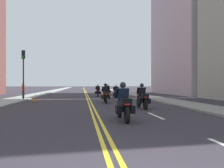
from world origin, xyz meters
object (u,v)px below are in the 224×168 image
motorcycle_0 (123,105)px  motorcycle_5 (108,90)px  motorcycle_2 (105,95)px  pedestrian_0 (23,90)px  motorcycle_3 (116,93)px  motorcycle_1 (142,98)px  motorcycle_4 (98,91)px  traffic_cone_2 (35,98)px  traffic_light_near (23,66)px

motorcycle_0 → motorcycle_5: bearing=84.3°
motorcycle_2 → pedestrian_0: bearing=144.3°
motorcycle_2 → motorcycle_5: bearing=84.4°
motorcycle_3 → motorcycle_5: 9.35m
motorcycle_1 → motorcycle_4: (-1.80, 14.92, -0.00)m
motorcycle_1 → pedestrian_0: pedestrian_0 is taller
traffic_cone_2 → traffic_light_near: size_ratio=0.14×
motorcycle_3 → pedestrian_0: pedestrian_0 is taller
motorcycle_2 → motorcycle_5: size_ratio=0.98×
motorcycle_1 → traffic_cone_2: bearing=138.9°
motorcycle_4 → traffic_light_near: size_ratio=0.44×
traffic_cone_2 → pedestrian_0: (-2.12, 4.66, 0.56)m
motorcycle_1 → traffic_light_near: size_ratio=0.46×
traffic_cone_2 → traffic_light_near: bearing=123.1°
traffic_light_near → motorcycle_3: bearing=7.0°
motorcycle_5 → traffic_cone_2: size_ratio=3.38×
motorcycle_2 → motorcycle_3: (1.63, 4.97, -0.03)m
motorcycle_0 → pedestrian_0: size_ratio=1.34×
motorcycle_5 → pedestrian_0: 12.81m
motorcycle_1 → traffic_light_near: (-9.33, 8.83, 2.62)m
motorcycle_0 → motorcycle_5: motorcycle_0 is taller
motorcycle_1 → motorcycle_5: size_ratio=0.94×
motorcycle_4 → traffic_light_near: 10.04m
traffic_cone_2 → pedestrian_0: pedestrian_0 is taller
motorcycle_1 → motorcycle_3: size_ratio=0.98×
motorcycle_4 → traffic_cone_2: bearing=-124.0°
motorcycle_1 → traffic_light_near: 13.11m
traffic_cone_2 → motorcycle_2: bearing=-13.9°
traffic_light_near → motorcycle_0: bearing=-61.5°
motorcycle_0 → motorcycle_1: (2.04, 4.60, 0.00)m
motorcycle_3 → traffic_cone_2: motorcycle_3 is taller
traffic_cone_2 → motorcycle_4: bearing=54.7°
motorcycle_4 → traffic_cone_2: size_ratio=3.08×
traffic_light_near → pedestrian_0: bearing=103.9°
motorcycle_5 → motorcycle_4: bearing=-113.1°
motorcycle_2 → traffic_light_near: 8.83m
motorcycle_1 → pedestrian_0: bearing=130.3°
motorcycle_5 → traffic_cone_2: motorcycle_5 is taller
traffic_light_near → motorcycle_4: bearing=38.9°
motorcycle_1 → motorcycle_5: motorcycle_1 is taller
motorcycle_3 → motorcycle_4: bearing=108.0°
traffic_light_near → motorcycle_2: bearing=-27.2°
traffic_cone_2 → motorcycle_5: bearing=58.9°
motorcycle_2 → motorcycle_0: bearing=-89.7°
motorcycle_5 → motorcycle_1: bearing=-91.2°
motorcycle_0 → traffic_light_near: traffic_light_near is taller
motorcycle_3 → traffic_cone_2: (-7.58, -3.49, -0.29)m
motorcycle_1 → motorcycle_2: 5.30m
motorcycle_3 → motorcycle_4: (-1.59, 4.97, 0.03)m
motorcycle_5 → traffic_cone_2: 15.00m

